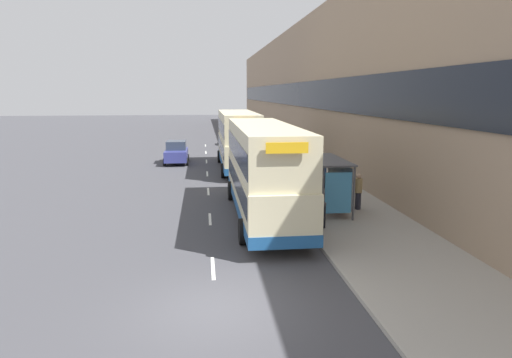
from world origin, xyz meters
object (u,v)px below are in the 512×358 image
bus_shelter (332,175)px  double_decker_bus_ahead (238,139)px  litter_bin (319,215)px  pedestrian_at_shelter (358,191)px  car_0 (176,153)px  car_1 (232,137)px  pedestrian_1 (324,174)px  double_decker_bus_near (264,169)px

bus_shelter → double_decker_bus_ahead: size_ratio=0.39×
litter_bin → pedestrian_at_shelter: bearing=46.2°
car_0 → litter_bin: (6.99, -19.46, -0.23)m
bus_shelter → car_0: size_ratio=1.09×
car_1 → litter_bin: 32.59m
bus_shelter → car_1: (-2.84, 30.03, -0.98)m
bus_shelter → pedestrian_1: 5.51m
pedestrian_1 → litter_bin: pedestrian_1 is taller
double_decker_bus_near → double_decker_bus_ahead: (-0.12, 13.73, -0.00)m
double_decker_bus_near → pedestrian_at_shelter: bearing=6.8°
pedestrian_1 → litter_bin: size_ratio=1.53×
pedestrian_at_shelter → bus_shelter: bearing=-171.2°
pedestrian_at_shelter → car_1: bearing=98.1°
pedestrian_1 → car_1: bearing=98.9°
pedestrian_at_shelter → litter_bin: pedestrian_at_shelter is taller
bus_shelter → car_0: 18.86m
double_decker_bus_near → litter_bin: size_ratio=10.99×
bus_shelter → litter_bin: (-1.22, -2.52, -1.21)m
car_0 → pedestrian_1: car_0 is taller
double_decker_bus_ahead → bus_shelter: bearing=-75.7°
bus_shelter → car_0: bus_shelter is taller
double_decker_bus_ahead → car_0: 6.13m
double_decker_bus_ahead → car_1: bearing=88.0°
pedestrian_at_shelter → pedestrian_1: pedestrian_at_shelter is taller
double_decker_bus_near → litter_bin: 3.41m
car_1 → pedestrian_at_shelter: (4.24, -29.81, 0.14)m
bus_shelter → double_decker_bus_near: size_ratio=0.36×
double_decker_bus_ahead → pedestrian_at_shelter: (4.82, -13.17, -1.25)m
pedestrian_at_shelter → litter_bin: (-2.62, -2.73, -0.36)m
car_1 → car_0: bearing=-112.3°
car_1 → pedestrian_1: (3.88, -24.70, 0.07)m
bus_shelter → pedestrian_at_shelter: bus_shelter is taller
pedestrian_1 → litter_bin: (-2.26, -7.85, -0.29)m
car_0 → litter_bin: bearing=109.8°
bus_shelter → litter_bin: 3.05m
double_decker_bus_ahead → pedestrian_at_shelter: 14.08m
bus_shelter → pedestrian_1: bearing=79.0°
double_decker_bus_ahead → pedestrian_1: double_decker_bus_ahead is taller
double_decker_bus_near → pedestrian_1: size_ratio=7.18×
car_0 → pedestrian_at_shelter: size_ratio=2.19×
litter_bin → double_decker_bus_ahead: bearing=97.9°
bus_shelter → car_1: size_ratio=0.98×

